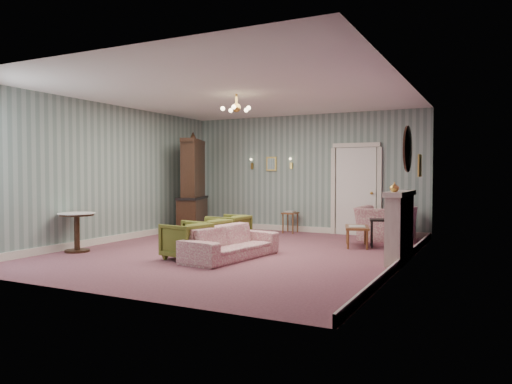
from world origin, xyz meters
The scene contains 27 objects.
floor centered at (0.00, 0.00, 0.00)m, with size 7.00×7.00×0.00m, color #8A505E.
ceiling centered at (0.00, 0.00, 2.90)m, with size 7.00×7.00×0.00m, color white.
wall_back centered at (0.00, 3.50, 1.45)m, with size 6.00×6.00×0.00m, color slate.
wall_front centered at (0.00, -3.50, 1.45)m, with size 6.00×6.00×0.00m, color slate.
wall_left centered at (-3.00, 0.00, 1.45)m, with size 7.00×7.00×0.00m, color slate.
wall_right centered at (3.00, 0.00, 1.45)m, with size 7.00×7.00×0.00m, color slate.
wall_right_floral centered at (2.98, 0.00, 1.45)m, with size 7.00×7.00×0.00m, color #B05886.
door centered at (1.30, 3.46, 1.08)m, with size 1.12×0.12×2.16m, color white, non-canonical shape.
olive_chair_a centered at (-0.40, -1.04, 0.34)m, with size 0.67×0.63×0.69m, color #5F6423.
olive_chair_b centered at (-0.44, -0.33, 0.35)m, with size 0.68×0.63×0.69m, color #5F6423.
olive_chair_c centered at (-0.47, 0.52, 0.35)m, with size 0.68×0.64×0.70m, color #5F6423.
sofa_chintz centered at (0.24, -0.64, 0.37)m, with size 1.90×0.56×0.74m, color #9C3E5A.
wingback_chair centered at (2.14, 2.78, 0.49)m, with size 1.13×0.73×0.99m, color #9C3E5A.
dresser centered at (-2.40, 2.12, 1.21)m, with size 0.50×1.45×2.42m, color black, non-canonical shape.
fireplace centered at (2.86, 0.40, 0.58)m, with size 0.30×1.40×1.16m, color beige, non-canonical shape.
mantel_vase centered at (2.84, 0.00, 1.23)m, with size 0.15×0.15×0.15m, color gold.
oval_mirror centered at (2.96, 0.40, 1.85)m, with size 0.04×0.76×0.84m, color white, non-canonical shape.
framed_print centered at (2.97, 1.75, 1.60)m, with size 0.04×0.34×0.42m, color gold, non-canonical shape.
coffee_table centered at (1.81, 1.64, 0.21)m, with size 0.45×0.80×0.41m, color brown, non-canonical shape.
side_table_black centered at (2.23, 1.74, 0.28)m, with size 0.37×0.37×0.56m, color black, non-canonical shape.
pedestal_table centered at (-2.65, -1.30, 0.37)m, with size 0.67×0.67×0.73m, color black, non-canonical shape.
nesting_table centered at (-0.24, 3.15, 0.27)m, with size 0.33×0.42×0.55m, color brown, non-canonical shape.
gilt_mirror_back centered at (-0.90, 3.46, 1.70)m, with size 0.28×0.06×0.36m, color gold, non-canonical shape.
sconce_left centered at (-1.45, 3.44, 1.70)m, with size 0.16×0.12×0.30m, color gold, non-canonical shape.
sconce_right centered at (-0.35, 3.44, 1.70)m, with size 0.16×0.12×0.30m, color gold, non-canonical shape.
chandelier centered at (0.00, 0.00, 2.63)m, with size 0.56×0.56×0.36m, color gold, non-canonical shape.
burgundy_cushion centered at (2.09, 2.63, 0.48)m, with size 0.38×0.10×0.38m, color maroon.
Camera 1 is at (4.32, -7.81, 1.44)m, focal length 34.12 mm.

